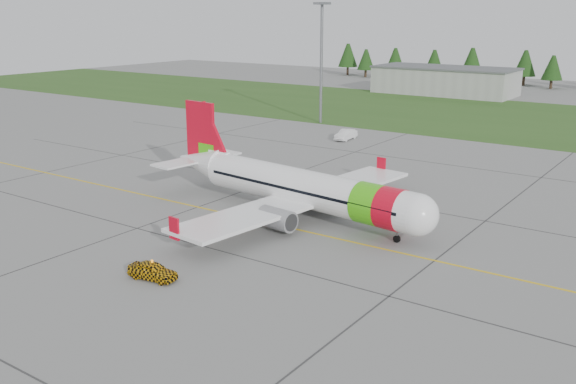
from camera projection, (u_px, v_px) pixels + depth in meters
The scene contains 8 objects.
ground at pixel (271, 265), 49.30m from camera, with size 320.00×320.00×0.00m, color gray.
aircraft at pixel (300, 188), 60.30m from camera, with size 31.85×29.55×9.66m.
follow_me_car at pixel (152, 254), 46.12m from camera, with size 1.54×1.30×3.83m, color yellow.
service_van at pixel (346, 124), 97.11m from camera, with size 1.69×1.59×4.84m, color white.
grass_strip at pixel (545, 122), 114.01m from camera, with size 320.00×50.00×0.03m, color #30561E.
taxi_guideline at pixel (326, 236), 55.61m from camera, with size 120.00×0.25×0.02m, color gold.
hangar_west at pixel (445, 81), 151.85m from camera, with size 32.00×14.00×6.00m, color #A8A8A3.
floodlight_mast at pixel (321, 65), 110.03m from camera, with size 0.50×0.50×20.00m, color slate.
Camera 1 is at (27.40, -36.93, 18.69)m, focal length 40.00 mm.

